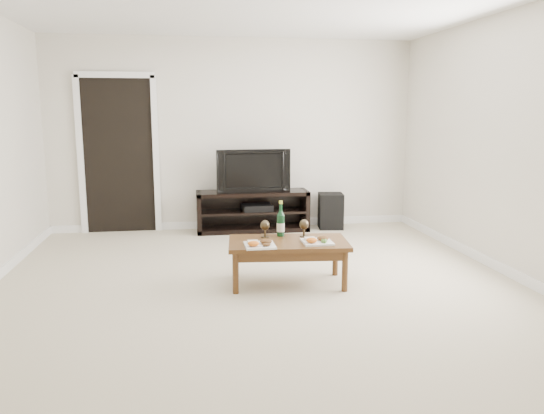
{
  "coord_description": "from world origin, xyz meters",
  "views": [
    {
      "loc": [
        -0.62,
        -4.6,
        1.63
      ],
      "look_at": [
        0.17,
        0.44,
        0.7
      ],
      "focal_mm": 35.0,
      "sensor_mm": 36.0,
      "label": 1
    }
  ],
  "objects": [
    {
      "name": "floor",
      "position": [
        0.0,
        0.0,
        0.0
      ],
      "size": [
        5.5,
        5.5,
        0.0
      ],
      "primitive_type": "plane",
      "color": "#C0B59A",
      "rests_on": "ground"
    },
    {
      "name": "back_wall",
      "position": [
        0.0,
        2.77,
        1.3
      ],
      "size": [
        5.0,
        0.04,
        2.6
      ],
      "primitive_type": "cube",
      "color": "silver",
      "rests_on": "ground"
    },
    {
      "name": "doorway",
      "position": [
        -1.55,
        2.73,
        1.02
      ],
      "size": [
        0.9,
        0.02,
        2.05
      ],
      "primitive_type": "cube",
      "color": "black",
      "rests_on": "ground"
    },
    {
      "name": "media_console",
      "position": [
        0.22,
        2.5,
        0.28
      ],
      "size": [
        1.52,
        0.45,
        0.55
      ],
      "primitive_type": "cube",
      "color": "black",
      "rests_on": "ground"
    },
    {
      "name": "television",
      "position": [
        0.22,
        2.5,
        0.84
      ],
      "size": [
        1.01,
        0.2,
        0.58
      ],
      "primitive_type": "imported",
      "rotation": [
        0.0,
        0.0,
        0.07
      ],
      "color": "black",
      "rests_on": "media_console"
    },
    {
      "name": "av_receiver",
      "position": [
        0.28,
        2.48,
        0.33
      ],
      "size": [
        0.42,
        0.33,
        0.08
      ],
      "primitive_type": "cube",
      "rotation": [
        0.0,
        0.0,
        0.07
      ],
      "color": "black",
      "rests_on": "media_console"
    },
    {
      "name": "subwoofer",
      "position": [
        1.32,
        2.48,
        0.25
      ],
      "size": [
        0.37,
        0.37,
        0.49
      ],
      "primitive_type": "cube",
      "rotation": [
        0.0,
        0.0,
        -0.13
      ],
      "color": "black",
      "rests_on": "ground"
    },
    {
      "name": "coffee_table",
      "position": [
        0.28,
        0.17,
        0.21
      ],
      "size": [
        1.17,
        0.71,
        0.42
      ],
      "primitive_type": "cube",
      "rotation": [
        0.0,
        0.0,
        -0.09
      ],
      "color": "#533017",
      "rests_on": "ground"
    },
    {
      "name": "plate_left",
      "position": [
        -0.01,
        0.02,
        0.45
      ],
      "size": [
        0.27,
        0.27,
        0.07
      ],
      "primitive_type": "cube",
      "color": "white",
      "rests_on": "coffee_table"
    },
    {
      "name": "plate_right",
      "position": [
        0.53,
        0.06,
        0.45
      ],
      "size": [
        0.27,
        0.27,
        0.07
      ],
      "primitive_type": "cube",
      "color": "white",
      "rests_on": "coffee_table"
    },
    {
      "name": "wine_bottle",
      "position": [
        0.25,
        0.39,
        0.59
      ],
      "size": [
        0.07,
        0.07,
        0.35
      ],
      "primitive_type": "cylinder",
      "color": "#0E3419",
      "rests_on": "coffee_table"
    },
    {
      "name": "goblet_left",
      "position": [
        0.09,
        0.35,
        0.51
      ],
      "size": [
        0.09,
        0.09,
        0.17
      ],
      "primitive_type": null,
      "color": "#3A301F",
      "rests_on": "coffee_table"
    },
    {
      "name": "goblet_right",
      "position": [
        0.47,
        0.33,
        0.51
      ],
      "size": [
        0.09,
        0.09,
        0.17
      ],
      "primitive_type": null,
      "color": "#3A301F",
      "rests_on": "coffee_table"
    }
  ]
}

